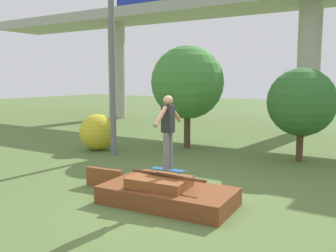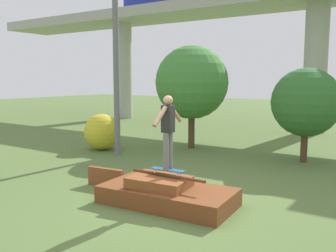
{
  "view_description": "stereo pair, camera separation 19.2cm",
  "coord_description": "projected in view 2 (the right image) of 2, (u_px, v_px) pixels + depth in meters",
  "views": [
    {
      "loc": [
        4.06,
        -6.41,
        2.62
      ],
      "look_at": [
        -0.02,
        0.04,
        1.65
      ],
      "focal_mm": 40.0,
      "sensor_mm": 36.0,
      "label": 1
    },
    {
      "loc": [
        4.23,
        -6.3,
        2.62
      ],
      "look_at": [
        -0.02,
        0.04,
        1.65
      ],
      "focal_mm": 40.0,
      "sensor_mm": 36.0,
      "label": 2
    }
  ],
  "objects": [
    {
      "name": "bush_yellow_flowering",
      "position": [
        102.0,
        132.0,
        13.82
      ],
      "size": [
        1.33,
        1.33,
        1.33
      ],
      "color": "gold",
      "rests_on": "ground_plane"
    },
    {
      "name": "tree_behind_left",
      "position": [
        306.0,
        103.0,
        11.59
      ],
      "size": [
        2.13,
        2.13,
        2.96
      ],
      "color": "#4C3823",
      "rests_on": "ground_plane"
    },
    {
      "name": "skater",
      "position": [
        168.0,
        127.0,
        7.7
      ],
      "size": [
        0.24,
        1.14,
        1.54
      ],
      "color": "slate",
      "rests_on": "skateboard"
    },
    {
      "name": "tree_behind_right",
      "position": [
        192.0,
        83.0,
        13.9
      ],
      "size": [
        2.72,
        2.72,
        3.84
      ],
      "color": "#4C3823",
      "rests_on": "ground_plane"
    },
    {
      "name": "scrap_plank_loose",
      "position": [
        106.0,
        177.0,
        9.11
      ],
      "size": [
        1.0,
        0.22,
        0.46
      ],
      "color": "brown",
      "rests_on": "ground_plane"
    },
    {
      "name": "skateboard",
      "position": [
        168.0,
        170.0,
        7.81
      ],
      "size": [
        0.77,
        0.26,
        0.09
      ],
      "color": "#23517F",
      "rests_on": "scrap_pile"
    },
    {
      "name": "scrap_pile",
      "position": [
        166.0,
        194.0,
        7.83
      ],
      "size": [
        2.88,
        1.59,
        0.65
      ],
      "color": "brown",
      "rests_on": "ground_plane"
    },
    {
      "name": "ground_plane",
      "position": [
        168.0,
        204.0,
        7.86
      ],
      "size": [
        80.0,
        80.0,
        0.0
      ],
      "primitive_type": "plane",
      "color": "#567038"
    },
    {
      "name": "utility_pole",
      "position": [
        115.0,
        21.0,
        12.32
      ],
      "size": [
        1.3,
        0.2,
        8.73
      ],
      "color": "slate",
      "rests_on": "ground_plane"
    },
    {
      "name": "highway_overpass",
      "position": [
        318.0,
        10.0,
        17.7
      ],
      "size": [
        44.0,
        3.65,
        6.82
      ],
      "color": "#A8A59E",
      "rests_on": "ground_plane"
    },
    {
      "name": "car_on_overpass_left",
      "position": [
        156.0,
        1.0,
        23.37
      ],
      "size": [
        3.95,
        1.71,
        1.52
      ],
      "color": "#1E2D9E",
      "rests_on": "highway_overpass"
    }
  ]
}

